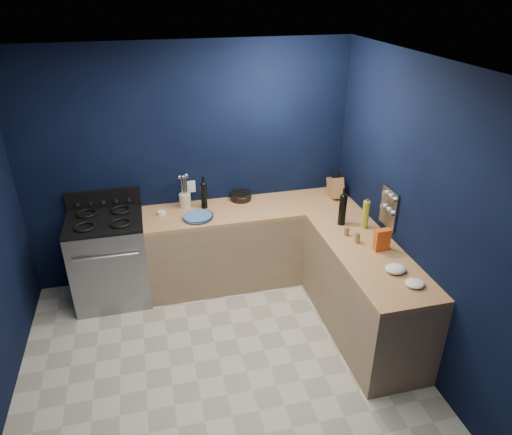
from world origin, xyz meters
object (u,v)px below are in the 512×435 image
object	(u,v)px
plate_stack	(198,217)
crouton_bag	(382,240)
utensil_crock	(185,200)
knife_block	(335,188)
gas_range	(110,261)

from	to	relation	value
plate_stack	crouton_bag	bearing A→B (deg)	-33.40
plate_stack	utensil_crock	bearing A→B (deg)	107.11
plate_stack	knife_block	world-z (taller)	knife_block
gas_range	utensil_crock	distance (m)	1.01
plate_stack	crouton_bag	world-z (taller)	crouton_bag
knife_block	crouton_bag	xyz separation A→B (m)	(-0.04, -1.18, -0.01)
plate_stack	knife_block	bearing A→B (deg)	5.79
knife_block	crouton_bag	distance (m)	1.18
plate_stack	crouton_bag	distance (m)	1.85
plate_stack	knife_block	xyz separation A→B (m)	(1.58, 0.16, 0.09)
gas_range	crouton_bag	size ratio (longest dim) A/B	4.43
utensil_crock	crouton_bag	size ratio (longest dim) A/B	0.75
gas_range	plate_stack	world-z (taller)	plate_stack
gas_range	plate_stack	xyz separation A→B (m)	(0.94, -0.11, 0.46)
gas_range	plate_stack	size ratio (longest dim) A/B	3.06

